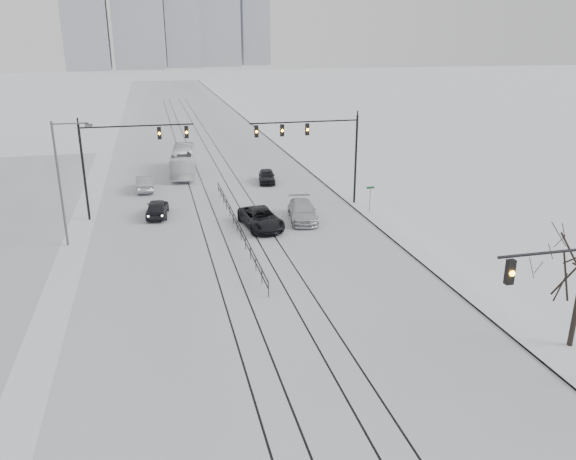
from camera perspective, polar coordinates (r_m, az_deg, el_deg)
The scene contains 15 objects.
road at distance 72.86m, azimuth -8.82°, elevation 7.45°, with size 22.00×260.00×0.02m, color silver.
sidewalk_east at distance 75.16m, azimuth 1.57°, elevation 8.07°, with size 5.00×260.00×0.16m, color white.
curb at distance 74.57m, azimuth -0.27°, elevation 7.98°, with size 0.10×260.00×0.12m, color gray.
tram_rails at distance 53.50m, azimuth -6.83°, elevation 3.30°, with size 5.30×180.00×0.01m.
traffic_mast_ne at distance 49.04m, azimuth 3.26°, elevation 8.84°, with size 9.60×0.37×8.00m.
traffic_mast_nw at distance 48.07m, azimuth -16.69°, elevation 7.64°, with size 9.10×0.37×8.00m.
street_light_west at distance 42.66m, azimuth -21.88°, elevation 5.18°, with size 2.73×0.25×9.00m.
median_fence at distance 43.87m, azimuth -5.21°, elevation 0.49°, with size 0.06×24.00×1.00m.
street_sign at distance 48.41m, azimuth 8.34°, elevation 3.49°, with size 0.70×0.06×2.40m.
sedan_sb_inner at distance 48.61m, azimuth -13.15°, elevation 2.19°, with size 1.75×4.36×1.49m, color black.
sedan_sb_outer at distance 57.16m, azimuth -14.37°, elevation 4.61°, with size 1.56×4.48×1.47m, color gray.
sedan_nb_front at distance 44.54m, azimuth -2.76°, elevation 1.17°, with size 2.56×5.56×1.54m, color black.
sedan_nb_right at distance 46.31m, azimuth 1.49°, elevation 1.90°, with size 2.18×5.37×1.56m, color silver.
sedan_nb_far at distance 58.51m, azimuth -2.17°, elevation 5.48°, with size 1.64×4.08×1.39m, color black.
box_truck at distance 63.18m, azimuth -10.58°, elevation 6.87°, with size 2.38×10.19×2.84m, color white.
Camera 1 is at (-5.93, -11.16, 14.50)m, focal length 35.00 mm.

